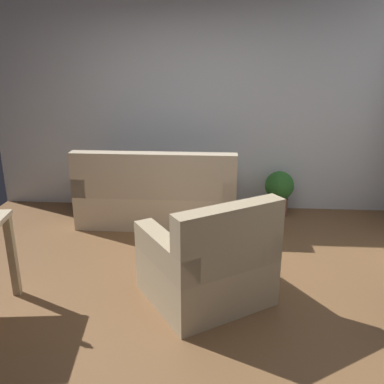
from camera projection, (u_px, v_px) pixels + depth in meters
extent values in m
cube|color=brown|center=(176.00, 293.00, 3.59)|extent=(5.20, 4.40, 0.02)
cube|color=silver|center=(194.00, 104.00, 5.24)|extent=(5.20, 0.10, 2.70)
cube|color=beige|center=(159.00, 204.00, 5.11)|extent=(1.86, 0.84, 0.40)
cube|color=#C0AD91|center=(153.00, 176.00, 4.64)|extent=(1.86, 0.16, 0.52)
cube|color=#C8B597|center=(229.00, 181.00, 4.95)|extent=(0.16, 0.84, 0.22)
cube|color=#C8B597|center=(89.00, 178.00, 5.07)|extent=(0.16, 0.84, 0.22)
cube|color=tan|center=(12.00, 256.00, 3.45)|extent=(0.07, 0.07, 0.72)
cylinder|color=brown|center=(278.00, 207.00, 5.27)|extent=(0.24, 0.24, 0.22)
sphere|color=#2D6B28|center=(279.00, 186.00, 5.19)|extent=(0.36, 0.36, 0.36)
cube|color=tan|center=(205.00, 274.00, 3.49)|extent=(1.21, 1.20, 0.40)
cube|color=tan|center=(229.00, 239.00, 3.06)|extent=(0.84, 0.63, 0.52)
cube|color=tan|center=(242.00, 231.00, 3.56)|extent=(0.60, 0.79, 0.22)
cube|color=tan|center=(164.00, 251.00, 3.22)|extent=(0.60, 0.79, 0.22)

